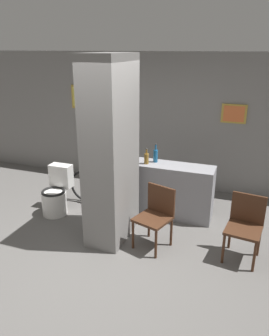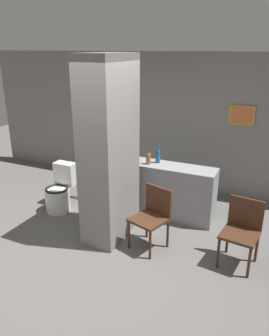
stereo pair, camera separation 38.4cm
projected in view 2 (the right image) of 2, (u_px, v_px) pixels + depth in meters
The scene contains 10 objects.
ground_plane at pixel (93, 248), 4.61m from camera, with size 14.00×14.00×0.00m, color #5B5956.
wall_back at pixel (161, 121), 6.40m from camera, with size 8.00×0.09×2.60m.
pillar_center at pixel (109, 151), 4.55m from camera, with size 0.52×0.96×2.60m.
counter_shelf at pixel (172, 192), 5.35m from camera, with size 1.38×0.44×0.89m.
toilet at pixel (60, 192), 5.63m from camera, with size 0.42×0.58×0.79m.
chair_near_pillar at pixel (152, 215), 4.52m from camera, with size 0.55×0.55×0.87m.
chair_by_doorway at pixel (242, 229), 4.17m from camera, with size 0.49×0.49×0.87m.
bicycle at pixel (115, 189), 5.77m from camera, with size 1.64×0.42×0.66m.
bottle_tall at pixel (158, 156), 5.32m from camera, with size 0.07×0.07×0.32m.
bottle_short at pixel (148, 158), 5.26m from camera, with size 0.07×0.07×0.27m.
Camera 2 is at (2.17, -3.33, 2.66)m, focal length 35.00 mm.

